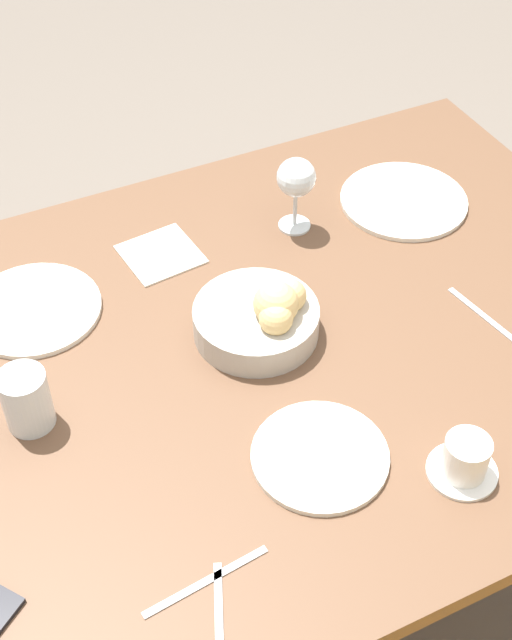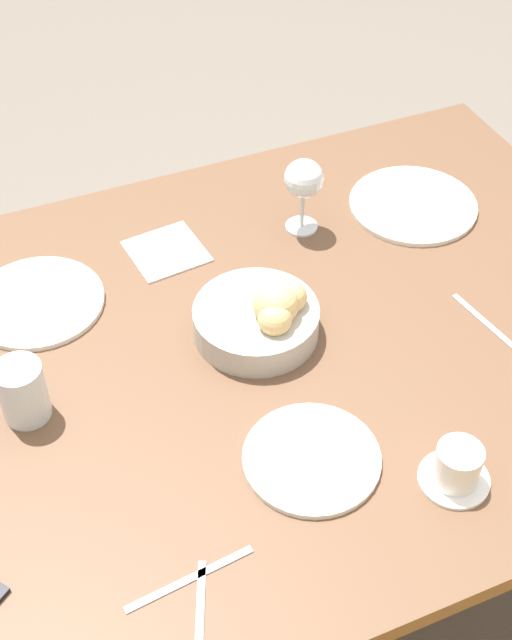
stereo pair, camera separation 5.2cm
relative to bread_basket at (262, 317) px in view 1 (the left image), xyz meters
name	(u,v)px [view 1 (the left image)]	position (x,y,z in m)	size (l,w,h in m)	color
ground_plane	(270,556)	(-0.01, 0.03, -0.75)	(10.00, 10.00, 0.00)	#6B6056
dining_table	(274,371)	(-0.01, 0.03, -0.12)	(1.46, 1.08, 0.71)	brown
bread_basket	(262,317)	(0.00, 0.00, 0.00)	(0.22, 0.22, 0.12)	#B2ADA3
plate_near_left	(404,200)	(-0.43, -0.21, -0.03)	(0.26, 0.26, 0.01)	silver
plate_near_right	(34,309)	(0.34, -0.23, -0.03)	(0.24, 0.24, 0.01)	silver
plate_far_center	(320,456)	(0.04, 0.28, -0.03)	(0.21, 0.21, 0.01)	silver
water_tumbler	(26,400)	(0.42, 0.02, 0.01)	(0.08, 0.08, 0.11)	silver
wine_glass	(296,180)	(-0.19, -0.24, 0.07)	(0.08, 0.08, 0.16)	silver
coffee_cup	(465,459)	(-0.14, 0.40, -0.01)	(0.11, 0.11, 0.07)	white
fork_silver	(488,319)	(-0.38, 0.14, -0.04)	(0.04, 0.19, 0.00)	#B7B7BC
knife_silver	(206,581)	(0.28, 0.40, -0.04)	(0.19, 0.03, 0.00)	#B7B7BC
spoon_coffee	(219,612)	(0.28, 0.44, -0.04)	(0.07, 0.14, 0.00)	#B7B7BC
napkin	(161,254)	(0.08, -0.27, -0.04)	(0.15, 0.15, 0.00)	silver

